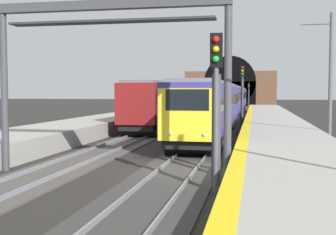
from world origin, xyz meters
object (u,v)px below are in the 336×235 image
(train_main_approaching, at_px, (228,100))
(railway_signal_far, at_px, (249,93))
(catenary_mast_far, at_px, (330,80))
(railway_signal_near, at_px, (216,97))
(railway_signal_mid, at_px, (242,89))
(train_adjacent_platform, at_px, (181,100))
(overhead_signal_gantry, at_px, (110,42))

(train_main_approaching, relative_size, railway_signal_far, 12.45)
(railway_signal_far, xyz_separation_m, catenary_mast_far, (-63.58, -5.30, 0.88))
(railway_signal_near, height_order, railway_signal_mid, railway_signal_mid)
(train_adjacent_platform, xyz_separation_m, railway_signal_near, (-33.31, -6.70, 0.76))
(railway_signal_near, bearing_deg, overhead_signal_gantry, -119.26)
(railway_signal_mid, xyz_separation_m, catenary_mast_far, (-17.18, -5.30, 0.44))
(railway_signal_mid, bearing_deg, train_adjacent_platform, -120.92)
(train_main_approaching, bearing_deg, train_adjacent_platform, -53.17)
(train_adjacent_platform, xyz_separation_m, railway_signal_mid, (-4.01, -6.70, 1.15))
(railway_signal_near, bearing_deg, catenary_mast_far, 156.38)
(train_main_approaching, relative_size, railway_signal_near, 12.27)
(catenary_mast_far, bearing_deg, railway_signal_near, 156.38)
(train_main_approaching, xyz_separation_m, catenary_mast_far, (-24.83, -7.09, 1.67))
(train_adjacent_platform, xyz_separation_m, overhead_signal_gantry, (-30.93, -2.45, 2.83))
(train_main_approaching, xyz_separation_m, overhead_signal_gantry, (-34.57, 2.45, 2.91))
(overhead_signal_gantry, xyz_separation_m, catenary_mast_far, (9.74, -9.54, -1.24))
(railway_signal_far, bearing_deg, overhead_signal_gantry, -3.31)
(railway_signal_mid, xyz_separation_m, railway_signal_far, (46.41, 0.00, -0.43))
(train_adjacent_platform, height_order, railway_signal_far, railway_signal_far)
(railway_signal_far, bearing_deg, railway_signal_mid, 0.00)
(railway_signal_mid, bearing_deg, catenary_mast_far, 17.15)
(train_main_approaching, relative_size, railway_signal_mid, 10.75)
(train_main_approaching, xyz_separation_m, railway_signal_far, (38.75, -1.79, 0.80))
(railway_signal_far, distance_m, catenary_mast_far, 63.81)
(railway_signal_near, bearing_deg, train_adjacent_platform, -168.63)
(railway_signal_near, height_order, catenary_mast_far, catenary_mast_far)
(train_adjacent_platform, bearing_deg, catenary_mast_far, -150.64)
(train_main_approaching, height_order, railway_signal_near, railway_signal_near)
(train_adjacent_platform, distance_m, catenary_mast_far, 24.40)
(railway_signal_mid, bearing_deg, overhead_signal_gantry, -8.96)
(train_main_approaching, xyz_separation_m, train_adjacent_platform, (-3.64, 4.91, 0.08))
(overhead_signal_gantry, bearing_deg, train_adjacent_platform, 4.54)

